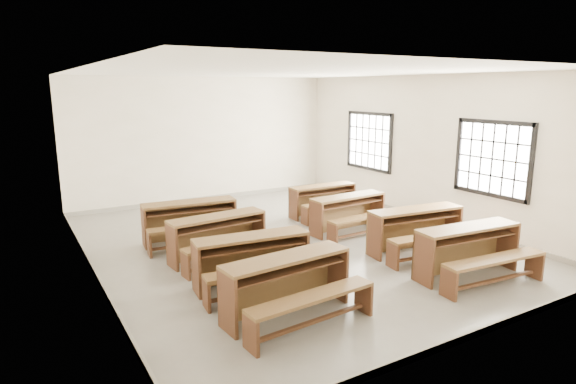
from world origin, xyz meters
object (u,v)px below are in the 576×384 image
desk_set_2 (219,234)px  desk_set_5 (417,227)px  desk_set_1 (253,257)px  desk_set_0 (289,282)px  desk_set_4 (470,248)px  desk_set_7 (324,198)px  desk_set_6 (350,211)px  desk_set_3 (190,219)px

desk_set_2 → desk_set_5: 3.53m
desk_set_1 → desk_set_5: 3.22m
desk_set_0 → desk_set_1: bearing=83.8°
desk_set_4 → desk_set_7: size_ratio=1.16×
desk_set_6 → desk_set_7: 1.34m
desk_set_4 → desk_set_5: size_ratio=0.99×
desk_set_2 → desk_set_5: desk_set_5 is taller
desk_set_4 → desk_set_6: desk_set_4 is taller
desk_set_6 → desk_set_7: bearing=75.1°
desk_set_4 → desk_set_2: bearing=143.8°
desk_set_0 → desk_set_5: desk_set_5 is taller
desk_set_1 → desk_set_6: bearing=33.1°
desk_set_7 → desk_set_4: bearing=-90.7°
desk_set_1 → desk_set_3: size_ratio=0.98×
desk_set_4 → desk_set_1: bearing=161.3°
desk_set_3 → desk_set_6: size_ratio=1.07×
desk_set_3 → desk_set_0: bearing=-83.2°
desk_set_4 → desk_set_5: desk_set_4 is taller
desk_set_3 → desk_set_4: 5.03m
desk_set_1 → desk_set_0: bearing=-85.4°
desk_set_1 → desk_set_4: 3.39m
desk_set_0 → desk_set_5: (3.25, 0.96, 0.00)m
desk_set_5 → desk_set_6: (-0.26, 1.64, -0.03)m
desk_set_6 → desk_set_3: bearing=158.4°
desk_set_1 → desk_set_3: (-0.08, 2.51, 0.01)m
desk_set_3 → desk_set_5: desk_set_5 is taller
desk_set_4 → desk_set_7: (0.15, 4.20, -0.05)m
desk_set_6 → desk_set_1: bearing=-156.4°
desk_set_2 → desk_set_1: bearing=-95.8°
desk_set_2 → desk_set_4: desk_set_4 is taller
desk_set_5 → desk_set_6: desk_set_5 is taller
desk_set_3 → desk_set_5: (3.30, -2.65, 0.01)m
desk_set_6 → desk_set_7: size_ratio=1.07×
desk_set_2 → desk_set_7: bearing=19.5°
desk_set_2 → desk_set_7: size_ratio=1.10×
desk_set_3 → desk_set_6: (3.05, -1.01, -0.02)m
desk_set_3 → desk_set_1: bearing=-82.1°
desk_set_0 → desk_set_3: desk_set_0 is taller
desk_set_6 → desk_set_4: bearing=-90.7°
desk_set_3 → desk_set_6: 3.21m
desk_set_5 → desk_set_2: bearing=162.0°
desk_set_1 → desk_set_2: 1.35m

